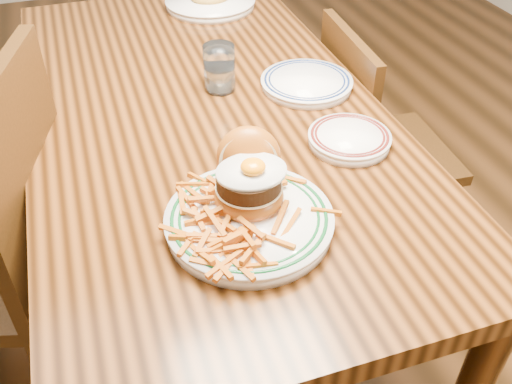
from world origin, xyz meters
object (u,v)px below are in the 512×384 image
object	(u,v)px
main_plate	(249,204)
side_plate	(349,138)
chair_right	(372,145)
table	(205,134)

from	to	relation	value
main_plate	side_plate	world-z (taller)	main_plate
chair_right	main_plate	bearing A→B (deg)	46.58
chair_right	main_plate	xyz separation A→B (m)	(-0.58, -0.54, 0.35)
side_plate	table	bearing A→B (deg)	135.27
chair_right	table	bearing A→B (deg)	13.15
table	chair_right	xyz separation A→B (m)	(0.56, 0.09, -0.22)
chair_right	side_plate	distance (m)	0.57
table	side_plate	world-z (taller)	side_plate
chair_right	side_plate	size ratio (longest dim) A/B	4.45
main_plate	table	bearing A→B (deg)	104.84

